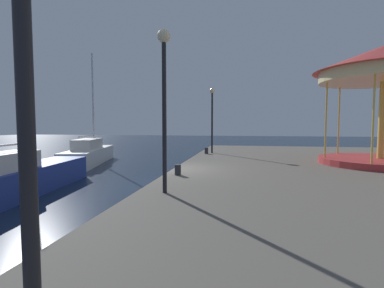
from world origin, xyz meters
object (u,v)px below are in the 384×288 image
Objects in this scene: lamp_post_mid_promenade at (164,83)px; lamp_post_far_end at (212,109)px; sailboat_white at (89,154)px; carousel at (384,76)px; bollard_north at (206,151)px; sailboat_blue at (22,177)px; bollard_center at (178,170)px.

lamp_post_far_end is at bearing 89.83° from lamp_post_mid_promenade.
sailboat_white is 9.09m from lamp_post_far_end.
carousel is 15.62× the size of bollard_north.
carousel is (17.04, -3.19, 4.32)m from sailboat_white.
carousel reaches higher than sailboat_blue.
lamp_post_far_end is at bearing 153.70° from carousel.
lamp_post_far_end is (0.03, 11.56, -0.05)m from lamp_post_mid_promenade.
bollard_north is (0.03, 8.08, 0.00)m from bollard_center.
bollard_center is at bearing 95.82° from lamp_post_mid_promenade.
lamp_post_far_end is 10.94× the size of bollard_center.
carousel is 1.43× the size of lamp_post_far_end.
carousel is at bearing 27.04° from bollard_center.
lamp_post_mid_promenade is (6.22, -1.88, 3.15)m from sailboat_blue.
sailboat_blue is at bearing -123.50° from bollard_north.
carousel is at bearing 20.23° from sailboat_blue.
sailboat_white is 19.68× the size of bollard_center.
lamp_post_far_end reaches higher than bollard_north.
lamp_post_mid_promenade is (-8.58, -7.33, -1.17)m from carousel.
sailboat_white is 19.68× the size of bollard_north.
sailboat_blue reaches higher than lamp_post_mid_promenade.
sailboat_blue is at bearing -75.49° from sailboat_white.
lamp_post_mid_promenade is 11.16× the size of bollard_center.
carousel is 11.35m from lamp_post_mid_promenade.
bollard_center is at bearing -152.96° from carousel.
carousel is 9.61m from lamp_post_far_end.
lamp_post_mid_promenade is 11.16× the size of bollard_north.
bollard_center is at bearing -90.20° from bollard_north.
bollard_north is at bearing 56.50° from sailboat_blue.
lamp_post_mid_promenade is (8.45, -10.52, 3.14)m from sailboat_white.
bollard_north is (-0.26, 10.89, -2.84)m from lamp_post_mid_promenade.
lamp_post_far_end is 10.94× the size of bollard_north.
sailboat_blue is at bearing -159.77° from carousel.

